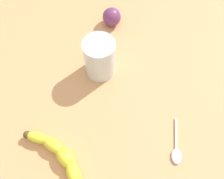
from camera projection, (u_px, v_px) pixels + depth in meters
The scene contains 5 objects.
wooden_tabletop at pixel (109, 111), 65.16cm from camera, with size 120.00×120.00×3.00cm, color tan.
banana at pixel (61, 160), 56.06cm from camera, with size 7.40×21.80×3.39cm.
smoothie_glass at pixel (100, 59), 64.84cm from camera, with size 8.14×8.14×11.14cm.
plum_fruit at pixel (112, 17), 74.98cm from camera, with size 5.49×5.49×5.49cm, color #6B3360.
teaspoon at pixel (176, 153), 58.08cm from camera, with size 9.26×8.60×0.80cm.
Camera 1 is at (-16.61, -19.95, 61.53)cm, focal length 40.46 mm.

